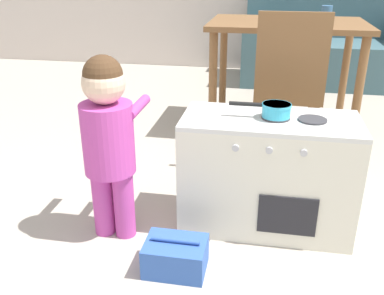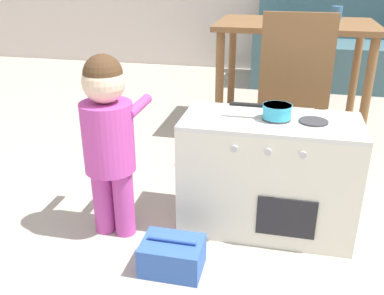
{
  "view_description": "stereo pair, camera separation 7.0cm",
  "coord_description": "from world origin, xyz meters",
  "px_view_note": "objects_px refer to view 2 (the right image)",
  "views": [
    {
      "loc": [
        0.02,
        -0.84,
        1.14
      ],
      "look_at": [
        -0.29,
        0.85,
        0.4
      ],
      "focal_mm": 40.0,
      "sensor_mm": 36.0,
      "label": 1
    },
    {
      "loc": [
        0.09,
        -0.83,
        1.14
      ],
      "look_at": [
        -0.29,
        0.85,
        0.4
      ],
      "focal_mm": 40.0,
      "sensor_mm": 36.0,
      "label": 2
    }
  ],
  "objects_px": {
    "child_figure": "(108,131)",
    "cup_on_table": "(337,13)",
    "play_kitchen": "(267,175)",
    "toy_basket": "(172,256)",
    "couch": "(333,53)",
    "dining_chair_near": "(293,89)",
    "toy_pot": "(276,110)",
    "dining_table": "(295,39)"
  },
  "relations": [
    {
      "from": "toy_pot",
      "to": "dining_chair_near",
      "type": "bearing_deg",
      "value": 83.32
    },
    {
      "from": "toy_pot",
      "to": "toy_basket",
      "type": "bearing_deg",
      "value": -130.99
    },
    {
      "from": "couch",
      "to": "cup_on_table",
      "type": "xyz_separation_m",
      "value": [
        -0.13,
        -1.29,
        0.52
      ]
    },
    {
      "from": "play_kitchen",
      "to": "dining_table",
      "type": "bearing_deg",
      "value": 86.68
    },
    {
      "from": "play_kitchen",
      "to": "dining_chair_near",
      "type": "distance_m",
      "value": 0.69
    },
    {
      "from": "child_figure",
      "to": "dining_table",
      "type": "height_order",
      "value": "child_figure"
    },
    {
      "from": "play_kitchen",
      "to": "toy_basket",
      "type": "bearing_deg",
      "value": -129.96
    },
    {
      "from": "child_figure",
      "to": "cup_on_table",
      "type": "bearing_deg",
      "value": 59.74
    },
    {
      "from": "toy_basket",
      "to": "couch",
      "type": "xyz_separation_m",
      "value": [
        0.82,
        3.23,
        0.24
      ]
    },
    {
      "from": "toy_basket",
      "to": "couch",
      "type": "relative_size",
      "value": 0.16
    },
    {
      "from": "dining_chair_near",
      "to": "cup_on_table",
      "type": "height_order",
      "value": "dining_chair_near"
    },
    {
      "from": "play_kitchen",
      "to": "cup_on_table",
      "type": "relative_size",
      "value": 8.57
    },
    {
      "from": "toy_pot",
      "to": "toy_basket",
      "type": "distance_m",
      "value": 0.74
    },
    {
      "from": "child_figure",
      "to": "toy_basket",
      "type": "xyz_separation_m",
      "value": [
        0.33,
        -0.2,
        -0.43
      ]
    },
    {
      "from": "toy_pot",
      "to": "dining_chair_near",
      "type": "xyz_separation_m",
      "value": [
        0.08,
        0.65,
        -0.08
      ]
    },
    {
      "from": "toy_pot",
      "to": "toy_basket",
      "type": "relative_size",
      "value": 1.08
    },
    {
      "from": "toy_pot",
      "to": "child_figure",
      "type": "relative_size",
      "value": 0.32
    },
    {
      "from": "play_kitchen",
      "to": "cup_on_table",
      "type": "distance_m",
      "value": 1.67
    },
    {
      "from": "dining_chair_near",
      "to": "cup_on_table",
      "type": "relative_size",
      "value": 10.29
    },
    {
      "from": "toy_pot",
      "to": "child_figure",
      "type": "xyz_separation_m",
      "value": [
        -0.68,
        -0.2,
        -0.08
      ]
    },
    {
      "from": "play_kitchen",
      "to": "dining_chair_near",
      "type": "height_order",
      "value": "dining_chair_near"
    },
    {
      "from": "couch",
      "to": "dining_chair_near",
      "type": "bearing_deg",
      "value": -100.25
    },
    {
      "from": "play_kitchen",
      "to": "child_figure",
      "type": "relative_size",
      "value": 0.93
    },
    {
      "from": "dining_table",
      "to": "dining_chair_near",
      "type": "height_order",
      "value": "dining_chair_near"
    },
    {
      "from": "child_figure",
      "to": "dining_chair_near",
      "type": "distance_m",
      "value": 1.13
    },
    {
      "from": "cup_on_table",
      "to": "play_kitchen",
      "type": "bearing_deg",
      "value": -102.76
    },
    {
      "from": "toy_pot",
      "to": "couch",
      "type": "height_order",
      "value": "couch"
    },
    {
      "from": "couch",
      "to": "dining_table",
      "type": "bearing_deg",
      "value": -105.12
    },
    {
      "from": "toy_pot",
      "to": "child_figure",
      "type": "height_order",
      "value": "child_figure"
    },
    {
      "from": "dining_chair_near",
      "to": "cup_on_table",
      "type": "xyz_separation_m",
      "value": [
        0.26,
        0.89,
        0.33
      ]
    },
    {
      "from": "child_figure",
      "to": "couch",
      "type": "distance_m",
      "value": 3.24
    },
    {
      "from": "play_kitchen",
      "to": "toy_pot",
      "type": "bearing_deg",
      "value": 2.1
    },
    {
      "from": "toy_pot",
      "to": "play_kitchen",
      "type": "bearing_deg",
      "value": -177.9
    },
    {
      "from": "toy_basket",
      "to": "couch",
      "type": "bearing_deg",
      "value": 75.74
    },
    {
      "from": "play_kitchen",
      "to": "dining_table",
      "type": "xyz_separation_m",
      "value": [
        0.08,
        1.32,
        0.39
      ]
    },
    {
      "from": "play_kitchen",
      "to": "couch",
      "type": "relative_size",
      "value": 0.49
    },
    {
      "from": "play_kitchen",
      "to": "toy_basket",
      "type": "relative_size",
      "value": 3.13
    },
    {
      "from": "cup_on_table",
      "to": "dining_table",
      "type": "bearing_deg",
      "value": -142.05
    },
    {
      "from": "dining_chair_near",
      "to": "couch",
      "type": "bearing_deg",
      "value": 79.75
    },
    {
      "from": "play_kitchen",
      "to": "toy_basket",
      "type": "xyz_separation_m",
      "value": [
        -0.34,
        -0.4,
        -0.2
      ]
    },
    {
      "from": "couch",
      "to": "toy_pot",
      "type": "bearing_deg",
      "value": -99.44
    },
    {
      "from": "play_kitchen",
      "to": "toy_pot",
      "type": "relative_size",
      "value": 2.89
    }
  ]
}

